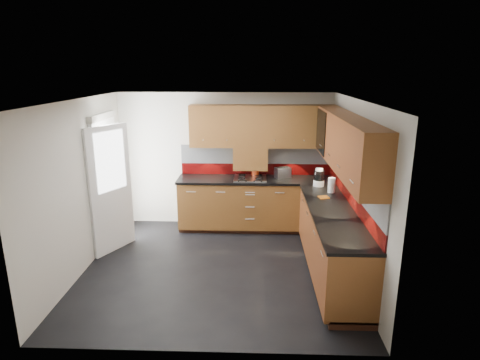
{
  "coord_description": "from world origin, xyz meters",
  "views": [
    {
      "loc": [
        0.51,
        -5.26,
        2.79
      ],
      "look_at": [
        0.3,
        0.65,
        1.15
      ],
      "focal_mm": 30.0,
      "sensor_mm": 36.0,
      "label": 1
    }
  ],
  "objects_px": {
    "utensil_pot": "(255,171)",
    "food_processor": "(319,178)",
    "gas_hob": "(250,178)",
    "toaster": "(283,173)"
  },
  "relations": [
    {
      "from": "gas_hob",
      "to": "toaster",
      "type": "bearing_deg",
      "value": 10.67
    },
    {
      "from": "gas_hob",
      "to": "utensil_pot",
      "type": "distance_m",
      "value": 0.22
    },
    {
      "from": "gas_hob",
      "to": "toaster",
      "type": "relative_size",
      "value": 1.86
    },
    {
      "from": "food_processor",
      "to": "gas_hob",
      "type": "bearing_deg",
      "value": 160.92
    },
    {
      "from": "utensil_pot",
      "to": "food_processor",
      "type": "height_order",
      "value": "utensil_pot"
    },
    {
      "from": "utensil_pot",
      "to": "toaster",
      "type": "relative_size",
      "value": 1.51
    },
    {
      "from": "gas_hob",
      "to": "toaster",
      "type": "distance_m",
      "value": 0.58
    },
    {
      "from": "toaster",
      "to": "food_processor",
      "type": "relative_size",
      "value": 1.02
    },
    {
      "from": "gas_hob",
      "to": "utensil_pot",
      "type": "relative_size",
      "value": 1.24
    },
    {
      "from": "food_processor",
      "to": "utensil_pot",
      "type": "bearing_deg",
      "value": 151.31
    }
  ]
}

